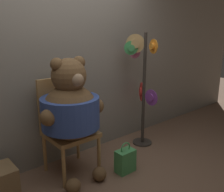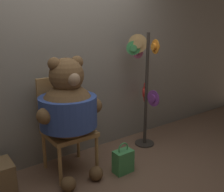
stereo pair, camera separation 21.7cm
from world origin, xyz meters
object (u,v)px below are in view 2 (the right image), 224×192
(chair, at_px, (65,122))
(handbag_on_ground, at_px, (123,161))
(teddy_bear, at_px, (68,108))
(hat_display_rack, at_px, (144,83))

(chair, bearing_deg, handbag_on_ground, -46.43)
(teddy_bear, relative_size, hat_display_rack, 0.86)
(teddy_bear, xyz_separation_m, hat_display_rack, (1.21, 0.11, 0.11))
(teddy_bear, height_order, hat_display_rack, hat_display_rack)
(chair, xyz_separation_m, handbag_on_ground, (0.47, -0.50, -0.44))
(chair, xyz_separation_m, hat_display_rack, (1.18, -0.07, 0.33))
(hat_display_rack, bearing_deg, teddy_bear, -174.97)
(handbag_on_ground, bearing_deg, teddy_bear, 147.91)
(hat_display_rack, bearing_deg, handbag_on_ground, -148.65)
(chair, distance_m, teddy_bear, 0.29)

